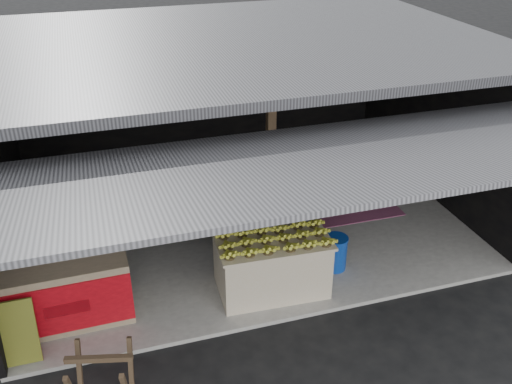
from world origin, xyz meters
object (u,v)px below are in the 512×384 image
object	(u,v)px
banana_table	(272,263)
white_crate	(249,223)
neighbor_stall	(65,288)
plastic_chair	(375,175)
water_barrel	(335,254)
sawhorse	(101,374)

from	to	relation	value
banana_table	white_crate	size ratio (longest dim) A/B	1.49
neighbor_stall	plastic_chair	bearing A→B (deg)	17.16
water_barrel	white_crate	bearing A→B (deg)	144.79
banana_table	plastic_chair	bearing A→B (deg)	39.15
white_crate	neighbor_stall	size ratio (longest dim) A/B	0.64
banana_table	neighbor_stall	xyz separation A→B (m)	(-2.62, 0.17, 0.07)
sawhorse	neighbor_stall	bearing A→B (deg)	116.59
water_barrel	plastic_chair	bearing A→B (deg)	48.29
banana_table	plastic_chair	world-z (taller)	banana_table
white_crate	sawhorse	xyz separation A→B (m)	(-2.26, -2.19, -0.15)
sawhorse	water_barrel	xyz separation A→B (m)	(3.31, 1.45, -0.12)
white_crate	water_barrel	world-z (taller)	white_crate
white_crate	neighbor_stall	bearing A→B (deg)	-162.57
banana_table	water_barrel	distance (m)	1.04
banana_table	neighbor_stall	world-z (taller)	neighbor_stall
white_crate	water_barrel	bearing A→B (deg)	-33.82
white_crate	water_barrel	xyz separation A→B (m)	(1.05, -0.74, -0.27)
banana_table	plastic_chair	size ratio (longest dim) A/B	1.92
white_crate	sawhorse	bearing A→B (deg)	-134.59
banana_table	plastic_chair	xyz separation A→B (m)	(2.50, 1.84, 0.05)
neighbor_stall	sawhorse	distance (m)	1.49
neighbor_stall	white_crate	bearing A→B (deg)	15.13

